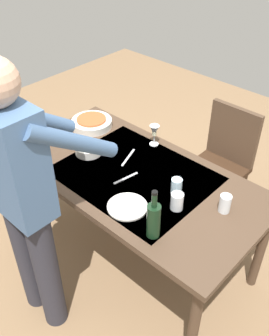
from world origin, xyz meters
The scene contains 15 objects.
ground_plane centered at (0.00, 0.00, 0.00)m, with size 6.00×6.00×0.00m, color #846647.
dining_table centered at (0.00, 0.00, 0.68)m, with size 1.67×0.87×0.75m.
chair_near centered at (-0.16, -0.82, 0.53)m, with size 0.40×0.40×0.91m.
person_server centered at (0.11, 0.70, 0.96)m, with size 0.42×0.61×1.69m.
wine_bottle centered at (-0.41, 0.30, 0.86)m, with size 0.07×0.07×0.30m.
wine_glass_left centered at (0.13, -0.34, 0.86)m, with size 0.07×0.07×0.15m.
wine_glass_right centered at (0.71, 0.11, 0.86)m, with size 0.07×0.07×0.15m.
water_cup_near_left centered at (-0.59, -0.10, 0.81)m, with size 0.07×0.07×0.11m, color silver.
water_cup_near_right centered at (-0.30, -0.04, 0.80)m, with size 0.07×0.07×0.10m, color silver.
water_cup_far_left centered at (-0.38, 0.06, 0.80)m, with size 0.07×0.07×0.10m, color silver.
serving_bowl_pasta centered at (0.62, -0.21, 0.79)m, with size 0.30×0.30×0.07m.
side_bowl_salad centered at (0.39, 0.04, 0.79)m, with size 0.18×0.18×0.07m.
dinner_plate_near centered at (-0.17, 0.25, 0.76)m, with size 0.23×0.23×0.01m, color silver.
table_knife centered at (0.15, -0.10, 0.75)m, with size 0.01×0.20×0.01m, color silver.
table_fork centered at (0.01, 0.07, 0.75)m, with size 0.01×0.18×0.01m, color silver.
Camera 1 is at (-1.28, 1.38, 2.24)m, focal length 40.98 mm.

